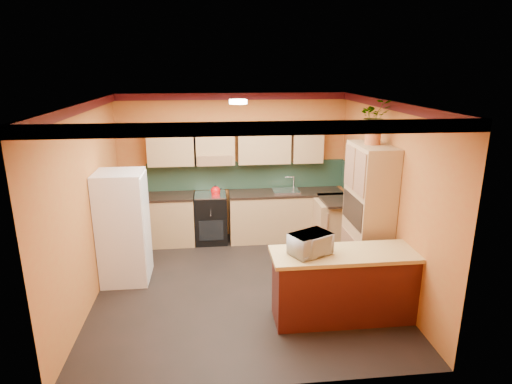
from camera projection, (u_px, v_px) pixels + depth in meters
room_shell at (242, 145)px, 6.06m from camera, size 4.24×4.24×2.72m
base_cabinets_back at (244, 217)px, 7.99m from camera, size 3.65×0.60×0.88m
countertop_back at (244, 194)px, 7.86m from camera, size 3.65×0.62×0.04m
stove at (211, 218)px, 7.92m from camera, size 0.58×0.58×0.91m
kettle at (216, 190)px, 7.73m from camera, size 0.22×0.22×0.18m
sink at (286, 191)px, 7.93m from camera, size 0.48×0.40×0.03m
base_cabinets_right at (338, 225)px, 7.61m from camera, size 0.60×0.80×0.88m
countertop_right at (339, 200)px, 7.48m from camera, size 0.62×0.80×0.04m
fridge at (123, 227)px, 6.36m from camera, size 0.68×0.66×1.70m
pantry at (368, 216)px, 6.27m from camera, size 0.48×0.90×2.10m
fern_pot at (373, 139)px, 6.00m from camera, size 0.22×0.22×0.16m
fern at (374, 116)px, 5.91m from camera, size 0.43×0.37×0.47m
breakfast_bar at (345, 287)px, 5.46m from camera, size 1.80×0.55×0.88m
bar_top at (347, 254)px, 5.33m from camera, size 1.90×0.65×0.05m
microwave at (310, 244)px, 5.23m from camera, size 0.59×0.52×0.27m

